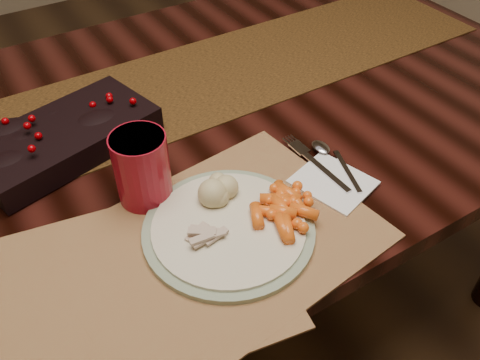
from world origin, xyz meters
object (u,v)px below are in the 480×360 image
placemat_main (221,241)px  dinner_plate (229,228)px  mashed_potatoes (222,184)px  turkey_shreds (207,233)px  baby_carrots (278,211)px  red_cup (142,168)px  napkin (333,182)px  dining_table (187,239)px  centerpiece (64,134)px

placemat_main → dinner_plate: size_ratio=1.72×
placemat_main → mashed_potatoes: bearing=51.1°
turkey_shreds → baby_carrots: bearing=-9.8°
mashed_potatoes → red_cup: (-0.11, 0.08, 0.02)m
placemat_main → turkey_shreds: (-0.02, 0.01, 0.02)m
napkin → red_cup: size_ratio=1.01×
dining_table → dinner_plate: size_ratio=6.48×
centerpiece → dinner_plate: (0.15, -0.35, -0.02)m
turkey_shreds → napkin: turkey_shreds is taller
mashed_potatoes → napkin: size_ratio=0.68×
turkey_shreds → red_cup: 0.16m
placemat_main → napkin: napkin is taller
dinner_plate → baby_carrots: bearing=-16.0°
dining_table → baby_carrots: 0.53m
placemat_main → dinner_plate: bearing=19.1°
baby_carrots → red_cup: bearing=133.0°
centerpiece → mashed_potatoes: 0.33m
centerpiece → turkey_shreds: bearing=-71.9°
dinner_plate → turkey_shreds: 0.04m
mashed_potatoes → red_cup: red_cup is taller
dining_table → mashed_potatoes: 0.49m
dining_table → turkey_shreds: bearing=-107.2°
placemat_main → dining_table: bearing=69.4°
red_cup → turkey_shreds: bearing=-75.2°
mashed_potatoes → napkin: (0.19, -0.07, -0.04)m
dining_table → napkin: napkin is taller
dinner_plate → mashed_potatoes: (0.03, 0.07, 0.03)m
dining_table → placemat_main: 0.51m
dining_table → napkin: size_ratio=14.05×
napkin → red_cup: red_cup is taller
dining_table → mashed_potatoes: bearing=-97.5°
baby_carrots → mashed_potatoes: size_ratio=1.30×
dinner_plate → napkin: size_ratio=2.17×
placemat_main → mashed_potatoes: 0.10m
mashed_potatoes → napkin: 0.20m
red_cup → mashed_potatoes: bearing=-37.0°
centerpiece → dinner_plate: size_ratio=1.21×
placemat_main → red_cup: bearing=103.7°
turkey_shreds → placemat_main: bearing=-21.9°
baby_carrots → napkin: size_ratio=0.89×
placemat_main → baby_carrots: baby_carrots is taller
mashed_potatoes → red_cup: size_ratio=0.69×
napkin → red_cup: (-0.30, 0.15, 0.06)m
placemat_main → mashed_potatoes: size_ratio=5.48×
mashed_potatoes → napkin: mashed_potatoes is taller
mashed_potatoes → turkey_shreds: mashed_potatoes is taller
placemat_main → dinner_plate: (0.02, 0.01, 0.01)m
turkey_shreds → napkin: size_ratio=0.52×
placemat_main → turkey_shreds: 0.03m
red_cup → dining_table: bearing=51.8°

